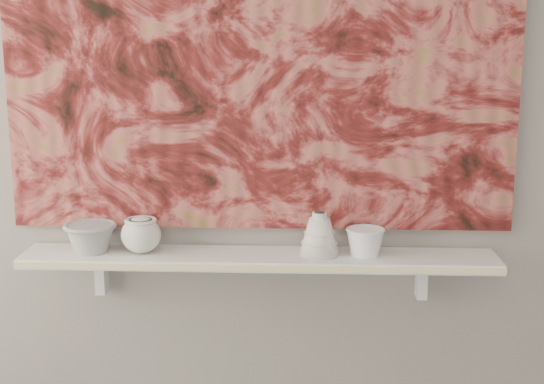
# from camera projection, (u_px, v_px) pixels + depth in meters

# --- Properties ---
(wall_back) EXTENTS (3.60, 0.00, 3.60)m
(wall_back) POSITION_uv_depth(u_px,v_px,m) (260.00, 108.00, 2.24)
(wall_back) COLOR gray
(wall_back) RESTS_ON floor
(shelf) EXTENTS (1.40, 0.18, 0.03)m
(shelf) POSITION_uv_depth(u_px,v_px,m) (259.00, 259.00, 2.23)
(shelf) COLOR silver
(shelf) RESTS_ON wall_back
(shelf_stripe) EXTENTS (1.40, 0.01, 0.02)m
(shelf_stripe) POSITION_uv_depth(u_px,v_px,m) (257.00, 268.00, 2.14)
(shelf_stripe) COLOR beige
(shelf_stripe) RESTS_ON shelf
(bracket_left) EXTENTS (0.03, 0.06, 0.12)m
(bracket_left) POSITION_uv_depth(u_px,v_px,m) (102.00, 274.00, 2.33)
(bracket_left) COLOR silver
(bracket_left) RESTS_ON wall_back
(bracket_right) EXTENTS (0.03, 0.06, 0.12)m
(bracket_right) POSITION_uv_depth(u_px,v_px,m) (421.00, 278.00, 2.29)
(bracket_right) COLOR silver
(bracket_right) RESTS_ON wall_back
(painting) EXTENTS (1.50, 0.02, 1.10)m
(painting) POSITION_uv_depth(u_px,v_px,m) (260.00, 43.00, 2.18)
(painting) COLOR maroon
(painting) RESTS_ON wall_back
(house_motif) EXTENTS (0.09, 0.00, 0.08)m
(house_motif) POSITION_uv_depth(u_px,v_px,m) (413.00, 150.00, 2.22)
(house_motif) COLOR black
(house_motif) RESTS_ON painting
(bowl_grey) EXTENTS (0.18, 0.18, 0.09)m
(bowl_grey) POSITION_uv_depth(u_px,v_px,m) (91.00, 237.00, 2.24)
(bowl_grey) COLOR #999997
(bowl_grey) RESTS_ON shelf
(cup_cream) EXTENTS (0.13, 0.13, 0.11)m
(cup_cream) POSITION_uv_depth(u_px,v_px,m) (141.00, 235.00, 2.23)
(cup_cream) COLOR beige
(cup_cream) RESTS_ON shelf
(bell_vessel) EXTENTS (0.15, 0.15, 0.13)m
(bell_vessel) POSITION_uv_depth(u_px,v_px,m) (319.00, 234.00, 2.21)
(bell_vessel) COLOR silver
(bell_vessel) RESTS_ON shelf
(bowl_white) EXTENTS (0.13, 0.13, 0.08)m
(bowl_white) POSITION_uv_depth(u_px,v_px,m) (365.00, 242.00, 2.21)
(bowl_white) COLOR white
(bowl_white) RESTS_ON shelf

